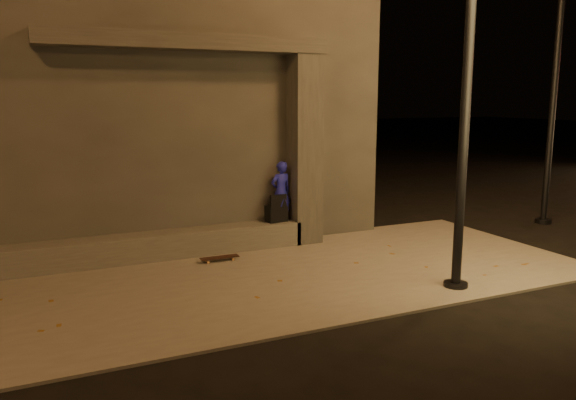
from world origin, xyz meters
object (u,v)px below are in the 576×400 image
backpack (276,212)px  skateboard (220,258)px  skateboarder (281,191)px  column (305,150)px  street_lamp_0 (471,15)px

backpack → skateboard: size_ratio=0.80×
skateboarder → backpack: 0.41m
column → skateboarder: (-0.50, 0.00, -0.77)m
column → street_lamp_0: bearing=-75.4°
skateboarder → skateboard: skateboarder is taller
skateboarder → skateboard: size_ratio=1.72×
column → street_lamp_0: (0.88, -3.39, 2.13)m
backpack → street_lamp_0: street_lamp_0 is taller
backpack → skateboard: backpack is taller
skateboarder → street_lamp_0: (1.38, -3.39, 2.90)m
column → skateboarder: bearing=180.0°
skateboarder → backpack: skateboarder is taller
skateboard → backpack: bearing=25.2°
backpack → skateboard: (-1.35, -0.65, -0.58)m
skateboard → street_lamp_0: (2.84, -2.74, 3.87)m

